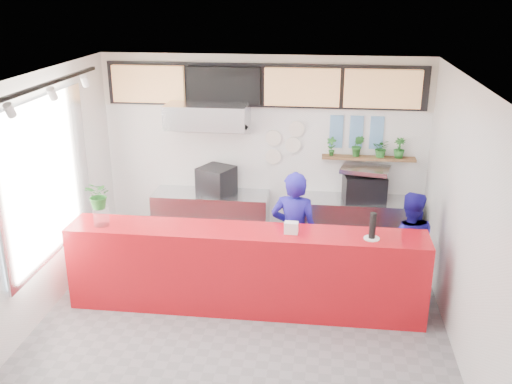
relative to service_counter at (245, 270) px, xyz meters
The scene contains 44 objects.
floor 0.68m from the service_counter, 90.00° to the right, with size 5.00×5.00×0.00m, color slate.
ceiling 2.48m from the service_counter, 90.00° to the right, with size 5.00×5.00×0.00m, color silver.
wall_back 2.30m from the service_counter, 90.00° to the left, with size 5.00×5.00×0.00m, color white.
wall_left 2.70m from the service_counter, behind, with size 5.00×5.00×0.00m, color white.
wall_right 2.70m from the service_counter, ahead, with size 5.00×5.00×0.00m, color white.
service_counter is the anchor object (origin of this frame).
cream_band 2.93m from the service_counter, 90.00° to the left, with size 5.00×0.02×0.80m, color beige.
prep_bench 1.97m from the service_counter, 113.96° to the left, with size 1.80×0.60×0.90m, color #B2B5BA.
panini_oven 2.01m from the service_counter, 111.33° to the left, with size 0.47×0.47×0.43m, color black.
extraction_hood 2.50m from the service_counter, 114.57° to the left, with size 1.20×0.70×0.35m, color #B2B5BA.
hood_lip 2.38m from the service_counter, 114.57° to the left, with size 1.20×0.70×0.08m, color #B2B5BA.
right_bench 2.35m from the service_counter, 50.19° to the left, with size 1.80×0.60×0.90m, color #B2B5BA.
espresso_machine 2.44m from the service_counter, 49.21° to the left, with size 0.61×0.44×0.39m, color black.
espresso_tray 2.52m from the service_counter, 49.21° to the left, with size 0.70×0.48×0.06m, color #AEAFB5.
herb_shelf 2.73m from the service_counter, 51.34° to the left, with size 1.40×0.18×0.04m, color brown.
menu_board_far_left 3.31m from the service_counter, 131.47° to the left, with size 1.10×0.10×0.55m, color tan.
menu_board_mid_left 2.88m from the service_counter, 106.59° to the left, with size 1.10×0.10×0.55m, color black.
menu_board_mid_right 2.87m from the service_counter, 73.94° to the left, with size 1.10×0.10×0.55m, color tan.
menu_board_far_right 3.30m from the service_counter, 48.86° to the left, with size 1.10×0.10×0.55m, color tan.
soffit 2.87m from the service_counter, 90.00° to the left, with size 4.80×0.04×0.65m, color black.
window_pane 2.73m from the service_counter, behind, with size 0.04×2.20×1.90m, color silver.
window_frame 2.71m from the service_counter, behind, with size 0.03×2.30×2.00m, color #B2B5BA.
track_rail 3.21m from the service_counter, 169.22° to the right, with size 0.05×2.40×0.04m, color black.
dec_plate_a 2.40m from the service_counter, 85.86° to the left, with size 0.24×0.24×0.03m, color silver.
dec_plate_b 2.39m from the service_counter, 77.74° to the left, with size 0.24×0.24×0.03m, color silver.
dec_plate_c 2.26m from the service_counter, 85.86° to the left, with size 0.24×0.24×0.03m, color silver.
dec_plate_d 2.52m from the service_counter, 76.42° to the left, with size 0.24×0.24×0.03m, color silver.
photo_frame_a 2.76m from the service_counter, 62.13° to the left, with size 0.20×0.02×0.25m, color #598CBF.
photo_frame_b 2.90m from the service_counter, 56.06° to the left, with size 0.20×0.02×0.25m, color #598CBF.
photo_frame_c 3.05m from the service_counter, 50.74° to the left, with size 0.20×0.02×0.25m, color #598CBF.
photo_frame_d 2.64m from the service_counter, 62.13° to the left, with size 0.20×0.02×0.25m, color #598CBF.
photo_frame_e 2.78m from the service_counter, 56.06° to the left, with size 0.20×0.02×0.25m, color #598CBF.
photo_frame_f 2.94m from the service_counter, 50.74° to the left, with size 0.20×0.02×0.25m, color #598CBF.
staff_center 0.84m from the service_counter, 42.35° to the left, with size 0.63×0.41×1.71m, color navy.
staff_right 2.17m from the service_counter, 16.28° to the left, with size 0.72×0.56×1.48m, color navy.
herb_a 2.51m from the service_counter, 62.60° to the left, with size 0.15×0.10×0.29m, color #236322.
herb_b 2.71m from the service_counter, 54.43° to the left, with size 0.18×0.15×0.33m, color #236322.
herb_c 2.90m from the service_counter, 48.30° to the left, with size 0.25×0.22×0.28m, color #236322.
herb_d 3.07m from the service_counter, 44.41° to the left, with size 0.17×0.15×0.30m, color #236322.
glass_vase 1.94m from the service_counter, behind, with size 0.20×0.20×0.24m, color silver.
basil_vase 2.05m from the service_counter, behind, with size 0.33×0.28×0.36m, color #236322.
napkin_holder 0.85m from the service_counter, ahead, with size 0.17×0.10×0.15m, color white.
white_plate 1.64m from the service_counter, ahead, with size 0.19×0.19×0.01m, color white.
pepper_mill 1.70m from the service_counter, ahead, with size 0.08×0.08×0.32m, color black.
Camera 1 is at (0.93, -6.00, 3.95)m, focal length 40.00 mm.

